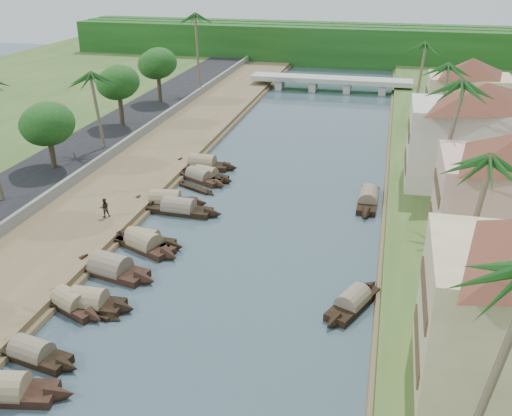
# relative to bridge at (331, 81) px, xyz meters

# --- Properties ---
(ground) EXTENTS (220.00, 220.00, 0.00)m
(ground) POSITION_rel_bridge_xyz_m (-0.00, -72.00, -1.72)
(ground) COLOR #374B53
(ground) RESTS_ON ground
(left_bank) EXTENTS (10.00, 180.00, 0.80)m
(left_bank) POSITION_rel_bridge_xyz_m (-16.00, -52.00, -1.32)
(left_bank) COLOR brown
(left_bank) RESTS_ON ground
(right_bank) EXTENTS (16.00, 180.00, 1.20)m
(right_bank) POSITION_rel_bridge_xyz_m (19.00, -52.00, -1.12)
(right_bank) COLOR #365220
(right_bank) RESTS_ON ground
(road) EXTENTS (8.00, 180.00, 1.40)m
(road) POSITION_rel_bridge_xyz_m (-24.50, -52.00, -1.02)
(road) COLOR black
(road) RESTS_ON ground
(retaining_wall) EXTENTS (0.40, 180.00, 1.10)m
(retaining_wall) POSITION_rel_bridge_xyz_m (-20.20, -52.00, -0.37)
(retaining_wall) COLOR slate
(retaining_wall) RESTS_ON left_bank
(treeline) EXTENTS (120.00, 14.00, 8.00)m
(treeline) POSITION_rel_bridge_xyz_m (-0.00, 28.00, 2.28)
(treeline) COLOR #163E11
(treeline) RESTS_ON ground
(bridge) EXTENTS (28.00, 4.00, 2.40)m
(bridge) POSITION_rel_bridge_xyz_m (0.00, 0.00, 0.00)
(bridge) COLOR #A6A79C
(bridge) RESTS_ON ground
(building_far) EXTENTS (15.59, 15.59, 10.20)m
(building_far) POSITION_rel_bridge_xyz_m (18.99, -44.00, 4.66)
(building_far) COLOR beige
(building_far) RESTS_ON right_bank
(building_distant) EXTENTS (12.62, 12.62, 9.20)m
(building_distant) POSITION_rel_bridge_xyz_m (19.99, -24.00, 4.16)
(building_distant) COLOR beige
(building_distant) RESTS_ON right_bank
(sampan_2) EXTENTS (8.55, 3.22, 2.21)m
(sampan_2) POSITION_rel_bridge_xyz_m (-9.03, -79.77, -1.31)
(sampan_2) COLOR black
(sampan_2) RESTS_ON ground
(sampan_3) EXTENTS (7.15, 2.67, 1.93)m
(sampan_3) POSITION_rel_bridge_xyz_m (-9.26, -76.50, -1.31)
(sampan_3) COLOR black
(sampan_3) RESTS_ON ground
(sampan_4) EXTENTS (6.69, 3.96, 1.94)m
(sampan_4) POSITION_rel_bridge_xyz_m (-9.80, -71.13, -1.31)
(sampan_4) COLOR black
(sampan_4) RESTS_ON ground
(sampan_5) EXTENTS (6.89, 2.04, 2.20)m
(sampan_5) POSITION_rel_bridge_xyz_m (-8.56, -70.79, -1.31)
(sampan_5) COLOR black
(sampan_5) RESTS_ON ground
(sampan_6) EXTENTS (8.53, 3.65, 2.45)m
(sampan_6) POSITION_rel_bridge_xyz_m (-9.18, -66.25, -1.30)
(sampan_6) COLOR black
(sampan_6) RESTS_ON ground
(sampan_7) EXTENTS (7.72, 2.12, 2.05)m
(sampan_7) POSITION_rel_bridge_xyz_m (-8.74, -61.28, -1.31)
(sampan_7) COLOR black
(sampan_7) RESTS_ON ground
(sampan_8) EXTENTS (7.60, 4.74, 2.32)m
(sampan_8) POSITION_rel_bridge_xyz_m (-8.26, -61.89, -1.30)
(sampan_8) COLOR black
(sampan_8) RESTS_ON ground
(sampan_9) EXTENTS (8.81, 2.11, 2.21)m
(sampan_9) POSITION_rel_bridge_xyz_m (-8.01, -54.57, -1.31)
(sampan_9) COLOR black
(sampan_9) RESTS_ON ground
(sampan_10) EXTENTS (8.58, 3.08, 2.31)m
(sampan_10) POSITION_rel_bridge_xyz_m (-9.91, -53.20, -1.30)
(sampan_10) COLOR black
(sampan_10) RESTS_ON ground
(sampan_11) EXTENTS (7.05, 3.27, 2.01)m
(sampan_11) POSITION_rel_bridge_xyz_m (-8.24, -45.61, -1.31)
(sampan_11) COLOR black
(sampan_11) RESTS_ON ground
(sampan_12) EXTENTS (7.64, 4.84, 1.91)m
(sampan_12) POSITION_rel_bridge_xyz_m (-8.79, -46.25, -1.32)
(sampan_12) COLOR black
(sampan_12) RESTS_ON ground
(sampan_13) EXTENTS (8.59, 2.17, 2.33)m
(sampan_13) POSITION_rel_bridge_xyz_m (-9.70, -42.37, -1.30)
(sampan_13) COLOR black
(sampan_13) RESTS_ON ground
(sampan_15) EXTENTS (4.25, 7.23, 1.98)m
(sampan_15) POSITION_rel_bridge_xyz_m (9.13, -66.58, -1.31)
(sampan_15) COLOR black
(sampan_15) RESTS_ON ground
(sampan_16) EXTENTS (1.99, 8.93, 2.18)m
(sampan_16) POSITION_rel_bridge_xyz_m (9.20, -48.19, -1.31)
(sampan_16) COLOR black
(sampan_16) RESTS_ON ground
(canoe_1) EXTENTS (5.71, 2.13, 0.91)m
(canoe_1) POSITION_rel_bridge_xyz_m (-8.45, -71.22, -1.62)
(canoe_1) COLOR black
(canoe_1) RESTS_ON ground
(canoe_2) EXTENTS (5.33, 3.20, 0.81)m
(canoe_2) POSITION_rel_bridge_xyz_m (-8.40, -48.71, -1.62)
(canoe_2) COLOR black
(canoe_2) RESTS_ON ground
(palm_0) EXTENTS (3.20, 3.20, 12.26)m
(palm_0) POSITION_rel_bridge_xyz_m (15.00, -80.44, 9.94)
(palm_0) COLOR #73614C
(palm_0) RESTS_ON ground
(palm_1) EXTENTS (3.20, 3.20, 11.41)m
(palm_1) POSITION_rel_bridge_xyz_m (16.00, -65.24, 9.10)
(palm_1) COLOR #73614C
(palm_1) RESTS_ON ground
(palm_2) EXTENTS (3.20, 3.20, 13.25)m
(palm_2) POSITION_rel_bridge_xyz_m (15.00, -52.09, 10.89)
(palm_2) COLOR #73614C
(palm_2) RESTS_ON ground
(palm_3) EXTENTS (3.20, 3.20, 11.29)m
(palm_3) POSITION_rel_bridge_xyz_m (16.00, -32.99, 8.99)
(palm_3) COLOR #73614C
(palm_3) RESTS_ON ground
(palm_6) EXTENTS (3.20, 3.20, 10.10)m
(palm_6) POSITION_rel_bridge_xyz_m (-22.00, -42.08, 8.04)
(palm_6) COLOR #73614C
(palm_6) RESTS_ON ground
(palm_7) EXTENTS (3.20, 3.20, 11.41)m
(palm_7) POSITION_rel_bridge_xyz_m (14.00, -17.66, 9.10)
(palm_7) COLOR #73614C
(palm_7) RESTS_ON ground
(palm_8) EXTENTS (3.20, 3.20, 13.56)m
(palm_8) POSITION_rel_bridge_xyz_m (-20.50, -10.80, 11.37)
(palm_8) COLOR #73614C
(palm_8) RESTS_ON ground
(tree_3) EXTENTS (5.32, 5.32, 6.92)m
(tree_3) POSITION_rel_bridge_xyz_m (-24.00, -49.40, 4.35)
(tree_3) COLOR #4B3B2B
(tree_3) RESTS_ON ground
(tree_4) EXTENTS (5.11, 5.11, 7.72)m
(tree_4) POSITION_rel_bridge_xyz_m (-24.00, -32.66, 5.20)
(tree_4) COLOR #4B3B2B
(tree_4) RESTS_ON ground
(tree_5) EXTENTS (5.30, 5.30, 7.92)m
(tree_5) POSITION_rel_bridge_xyz_m (-24.00, -19.37, 5.33)
(tree_5) COLOR #4B3B2B
(tree_5) RESTS_ON ground
(person_far) EXTENTS (1.09, 1.03, 1.77)m
(person_far) POSITION_rel_bridge_xyz_m (-13.50, -58.47, -0.04)
(person_far) COLOR #2B231E
(person_far) RESTS_ON left_bank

